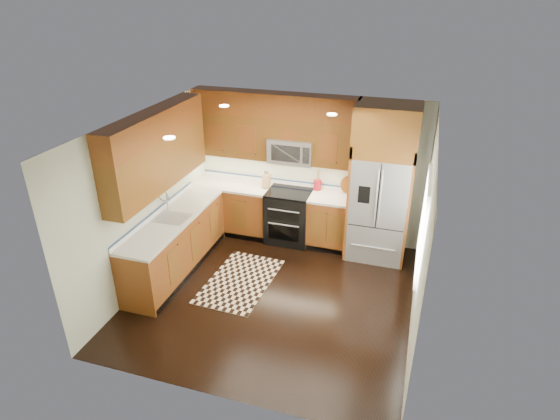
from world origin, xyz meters
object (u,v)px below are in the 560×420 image
(utensil_crock, at_px, (317,183))
(range, at_px, (289,216))
(rug, at_px, (240,281))
(refrigerator, at_px, (381,184))
(knife_block, at_px, (266,181))

(utensil_crock, bearing_deg, range, -150.49)
(rug, relative_size, utensil_crock, 4.10)
(rug, distance_m, utensil_crock, 2.19)
(refrigerator, bearing_deg, utensil_crock, 165.50)
(knife_block, distance_m, utensil_crock, 0.90)
(rug, height_order, utensil_crock, utensil_crock)
(range, bearing_deg, knife_block, 168.07)
(refrigerator, height_order, utensil_crock, refrigerator)
(range, xyz_separation_m, knife_block, (-0.45, 0.09, 0.59))
(range, relative_size, utensil_crock, 2.50)
(range, height_order, refrigerator, refrigerator)
(utensil_crock, bearing_deg, knife_block, -170.10)
(range, bearing_deg, utensil_crock, 29.51)
(utensil_crock, bearing_deg, rug, -114.61)
(range, relative_size, rug, 0.61)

